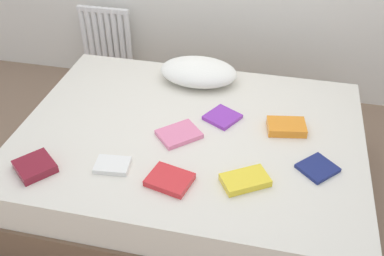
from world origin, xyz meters
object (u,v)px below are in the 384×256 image
(radiator, at_px, (106,38))
(textbook_orange, at_px, (286,127))
(textbook_yellow, at_px, (245,180))
(textbook_navy, at_px, (318,168))
(pillow, at_px, (198,72))
(bed, at_px, (190,163))
(textbook_maroon, at_px, (35,166))
(textbook_purple, at_px, (222,117))
(textbook_red, at_px, (170,180))
(textbook_white, at_px, (113,165))
(textbook_pink, at_px, (179,134))

(radiator, xyz_separation_m, textbook_orange, (1.54, -1.07, 0.12))
(textbook_orange, height_order, textbook_yellow, textbook_orange)
(radiator, relative_size, textbook_navy, 3.08)
(pillow, xyz_separation_m, textbook_navy, (0.78, -0.71, -0.07))
(pillow, xyz_separation_m, textbook_yellow, (0.43, -0.89, -0.06))
(bed, distance_m, textbook_orange, 0.62)
(textbook_maroon, bearing_deg, textbook_purple, -13.22)
(textbook_yellow, xyz_separation_m, textbook_red, (-0.37, -0.08, -0.00))
(textbook_white, relative_size, textbook_pink, 0.79)
(radiator, height_order, textbook_purple, radiator)
(textbook_purple, distance_m, textbook_red, 0.61)
(textbook_purple, xyz_separation_m, textbook_navy, (0.55, -0.33, -0.00))
(textbook_maroon, bearing_deg, textbook_navy, -37.47)
(radiator, bearing_deg, textbook_yellow, -48.81)
(textbook_red, bearing_deg, textbook_white, -174.16)
(textbook_pink, height_order, textbook_red, textbook_red)
(textbook_red, bearing_deg, pillow, 106.89)
(radiator, height_order, textbook_pink, radiator)
(textbook_purple, bearing_deg, textbook_pink, -104.85)
(pillow, height_order, textbook_pink, pillow)
(textbook_maroon, distance_m, textbook_yellow, 1.07)
(textbook_purple, bearing_deg, bed, -107.09)
(radiator, xyz_separation_m, textbook_purple, (1.16, -1.05, 0.11))
(pillow, relative_size, textbook_pink, 2.30)
(textbook_maroon, relative_size, textbook_pink, 0.81)
(bed, bearing_deg, textbook_orange, 13.12)
(radiator, relative_size, textbook_maroon, 2.96)
(bed, height_order, textbook_white, textbook_white)
(textbook_orange, height_order, textbook_navy, textbook_orange)
(pillow, relative_size, textbook_navy, 2.94)
(textbook_orange, height_order, textbook_pink, textbook_orange)
(radiator, bearing_deg, textbook_purple, -42.00)
(textbook_purple, bearing_deg, textbook_red, -76.60)
(textbook_white, relative_size, textbook_maroon, 0.97)
(textbook_yellow, bearing_deg, textbook_orange, 38.14)
(textbook_orange, bearing_deg, textbook_purple, 165.77)
(textbook_purple, height_order, textbook_orange, textbook_orange)
(radiator, distance_m, textbook_navy, 2.20)
(pillow, bearing_deg, radiator, 144.46)
(textbook_yellow, bearing_deg, bed, 103.73)
(textbook_navy, xyz_separation_m, textbook_red, (-0.72, -0.26, 0.01))
(radiator, xyz_separation_m, textbook_yellow, (1.36, -1.56, 0.12))
(textbook_purple, height_order, textbook_white, textbook_white)
(pillow, bearing_deg, textbook_red, -86.43)
(radiator, height_order, pillow, radiator)
(textbook_white, bearing_deg, textbook_pink, 44.14)
(textbook_white, height_order, textbook_pink, same)
(pillow, bearing_deg, textbook_navy, -42.29)
(textbook_purple, distance_m, textbook_yellow, 0.55)
(textbook_purple, distance_m, textbook_orange, 0.38)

